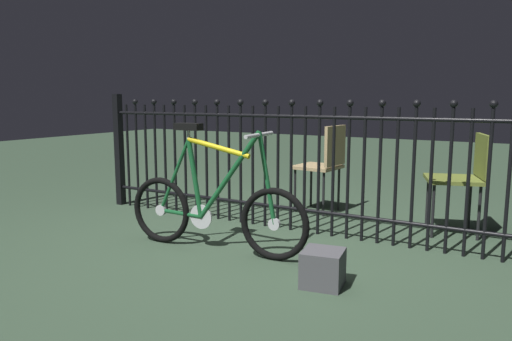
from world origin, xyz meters
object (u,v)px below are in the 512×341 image
chair_tan (325,160)px  display_crate (323,268)px  bicycle (214,208)px  chair_olive (465,173)px

chair_tan → display_crate: (0.70, -1.73, -0.40)m
chair_tan → display_crate: chair_tan is taller
chair_tan → bicycle: bearing=-98.6°
chair_tan → display_crate: bearing=-67.8°
bicycle → display_crate: size_ratio=6.19×
bicycle → display_crate: bearing=-13.1°
display_crate → chair_olive: bearing=70.9°
chair_tan → chair_olive: (1.25, -0.14, -0.00)m
chair_tan → chair_olive: bearing=-6.3°
chair_olive → display_crate: bearing=-109.1°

